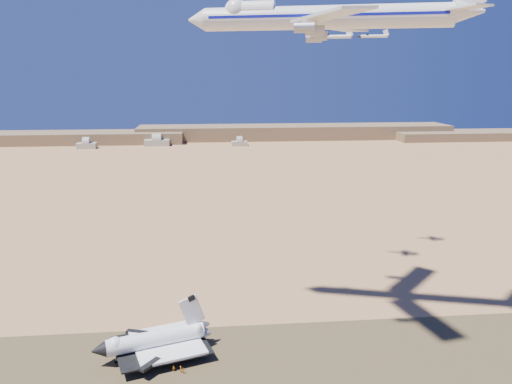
{
  "coord_description": "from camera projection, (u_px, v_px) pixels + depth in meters",
  "views": [
    {
      "loc": [
        1.37,
        -129.06,
        82.45
      ],
      "look_at": [
        14.74,
        8.0,
        50.49
      ],
      "focal_mm": 35.0,
      "sensor_mm": 36.0,
      "label": 1
    }
  ],
  "objects": [
    {
      "name": "ground",
      "position": [
        208.0,
        370.0,
        143.63
      ],
      "size": [
        1200.0,
        1200.0,
        0.0
      ],
      "primitive_type": "plane",
      "color": "#A7754A",
      "rests_on": "ground"
    },
    {
      "name": "runway",
      "position": [
        208.0,
        370.0,
        143.62
      ],
      "size": [
        600.0,
        50.0,
        0.06
      ],
      "primitive_type": "cube",
      "color": "brown",
      "rests_on": "ground"
    },
    {
      "name": "ridgeline",
      "position": [
        256.0,
        134.0,
        659.31
      ],
      "size": [
        960.0,
        90.0,
        18.0
      ],
      "color": "olive",
      "rests_on": "ground"
    },
    {
      "name": "hangars",
      "position": [
        153.0,
        143.0,
        600.33
      ],
      "size": [
        200.5,
        29.5,
        30.0
      ],
      "color": "#A7A094",
      "rests_on": "ground"
    },
    {
      "name": "shuttle",
      "position": [
        155.0,
        341.0,
        150.21
      ],
      "size": [
        36.05,
        28.75,
        17.57
      ],
      "rotation": [
        0.0,
        0.0,
        0.31
      ],
      "color": "white",
      "rests_on": "runway"
    },
    {
      "name": "carrier_747",
      "position": [
        316.0,
        17.0,
        147.33
      ],
      "size": [
        86.29,
        64.56,
        21.55
      ],
      "rotation": [
        0.0,
        0.0,
        -0.28
      ],
      "color": "silver"
    },
    {
      "name": "crew_a",
      "position": [
        181.0,
        369.0,
        142.2
      ],
      "size": [
        0.51,
        0.73,
        1.93
      ],
      "primitive_type": "imported",
      "rotation": [
        0.0,
        0.0,
        1.64
      ],
      "color": "orange",
      "rests_on": "runway"
    },
    {
      "name": "crew_b",
      "position": [
        184.0,
        371.0,
        141.71
      ],
      "size": [
        0.86,
        0.91,
        1.64
      ],
      "primitive_type": "imported",
      "rotation": [
        0.0,
        0.0,
        2.25
      ],
      "color": "orange",
      "rests_on": "runway"
    },
    {
      "name": "crew_c",
      "position": [
        174.0,
        369.0,
        142.56
      ],
      "size": [
        1.17,
        0.85,
        1.79
      ],
      "primitive_type": "imported",
      "rotation": [
        0.0,
        0.0,
        2.82
      ],
      "color": "orange",
      "rests_on": "runway"
    },
    {
      "name": "chase_jet_c",
      "position": [
        335.0,
        37.0,
        195.17
      ],
      "size": [
        14.95,
        8.85,
        3.84
      ],
      "rotation": [
        0.0,
        0.0,
        -0.37
      ],
      "color": "silver"
    },
    {
      "name": "chase_jet_d",
      "position": [
        373.0,
        36.0,
        215.7
      ],
      "size": [
        14.01,
        8.13,
        3.56
      ],
      "rotation": [
        0.0,
        0.0,
        -0.28
      ],
      "color": "silver"
    }
  ]
}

